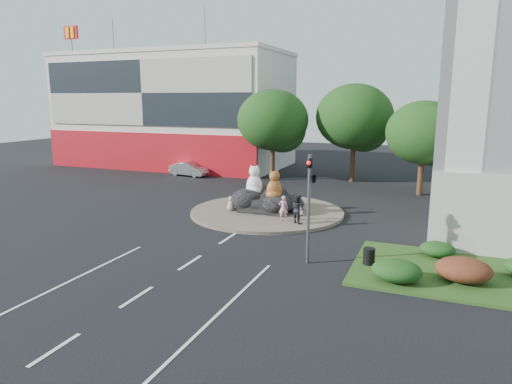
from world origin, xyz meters
TOP-DOWN VIEW (x-y plane):
  - ground at (0.00, 0.00)m, footprint 120.00×120.00m
  - roundabout_island at (0.00, 10.00)m, footprint 10.00×10.00m
  - rock_plinth at (0.00, 10.00)m, footprint 3.20×2.60m
  - shophouse_block at (-18.00, 27.91)m, footprint 25.20×12.30m
  - grass_verge at (12.00, 3.00)m, footprint 10.00×6.00m
  - tree_left at (-3.93, 22.06)m, footprint 6.46×6.46m
  - tree_mid at (3.07, 24.06)m, footprint 6.84×6.84m
  - tree_right at (9.07, 20.06)m, footprint 5.70×5.70m
  - hedge_near_green at (9.00, 1.00)m, footprint 2.00×1.60m
  - hedge_red at (11.50, 2.00)m, footprint 2.20×1.76m
  - hedge_back_green at (10.50, 4.80)m, footprint 1.60×1.28m
  - traffic_light at (5.10, 2.00)m, footprint 0.44×1.24m
  - street_lamp at (12.82, 8.00)m, footprint 2.34×0.22m
  - cat_white at (-0.93, 10.09)m, footprint 1.31×1.16m
  - cat_tabby at (0.70, 9.45)m, footprint 1.51×1.46m
  - kitten_calico at (-2.22, 9.19)m, footprint 0.66×0.60m
  - kitten_white at (2.37, 9.56)m, footprint 0.62×0.60m
  - pedestrian_pink at (1.82, 7.95)m, footprint 0.65×0.53m
  - pedestrian_dark at (2.78, 7.76)m, footprint 1.05×1.00m
  - parked_car at (-12.34, 21.09)m, footprint 4.18×1.94m
  - litter_bin at (7.67, 2.59)m, footprint 0.68×0.68m

SIDE VIEW (x-z plane):
  - ground at x=0.00m, z-range 0.00..0.00m
  - grass_verge at x=12.00m, z-range 0.00..0.12m
  - roundabout_island at x=0.00m, z-range 0.00..0.20m
  - hedge_back_green at x=10.50m, z-range 0.12..0.84m
  - litter_bin at x=7.67m, z-range 0.12..0.86m
  - hedge_near_green at x=9.00m, z-range 0.12..1.02m
  - kitten_white at x=2.37m, z-range 0.20..0.98m
  - hedge_red at x=11.50m, z-range 0.12..1.11m
  - rock_plinth at x=0.00m, z-range 0.20..1.10m
  - parked_car at x=-12.34m, z-range 0.00..1.33m
  - kitten_calico at x=-2.22m, z-range 0.20..1.17m
  - pedestrian_pink at x=1.82m, z-range 0.20..1.74m
  - pedestrian_dark at x=2.78m, z-range 0.20..1.91m
  - cat_tabby at x=0.70m, z-range 1.10..3.03m
  - cat_white at x=-0.93m, z-range 1.10..3.17m
  - traffic_light at x=5.10m, z-range 1.12..6.12m
  - street_lamp at x=12.82m, z-range 0.52..8.58m
  - tree_right at x=9.07m, z-range 0.98..8.28m
  - tree_left at x=-3.93m, z-range 1.11..9.38m
  - tree_mid at x=3.07m, z-range 1.18..9.94m
  - shophouse_block at x=-18.00m, z-range -2.52..14.88m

